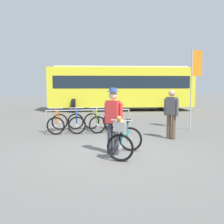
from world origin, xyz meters
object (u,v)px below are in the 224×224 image
bus_distant (121,86)px  pedestrian_with_backpack (172,111)px  racked_bike_blue (76,122)px  racked_bike_lime (94,122)px  racked_bike_orange (58,123)px  racked_bike_black (112,121)px  banner_flag (195,74)px  person_with_featured_bike (113,118)px  featured_bicycle (124,138)px

bus_distant → pedestrian_with_backpack: bearing=-91.9°
racked_bike_blue → racked_bike_lime: (0.70, -0.01, 0.00)m
racked_bike_orange → racked_bike_black: bearing=-0.6°
pedestrian_with_backpack → banner_flag: banner_flag is taller
racked_bike_black → person_with_featured_bike: 3.49m
racked_bike_blue → pedestrian_with_backpack: 3.65m
racked_bike_blue → person_with_featured_bike: bearing=-76.2°
racked_bike_lime → racked_bike_black: size_ratio=1.06×
racked_bike_blue → racked_bike_lime: bearing=-0.6°
person_with_featured_bike → pedestrian_with_backpack: size_ratio=1.05×
racked_bike_black → person_with_featured_bike: size_ratio=0.65×
racked_bike_orange → bus_distant: 9.20m
featured_bicycle → pedestrian_with_backpack: size_ratio=0.77×
banner_flag → racked_bike_black: bearing=173.3°
featured_bicycle → banner_flag: size_ratio=0.39×
featured_bicycle → bus_distant: bus_distant is taller
racked_bike_orange → racked_bike_black: (2.10, -0.02, -0.00)m
featured_bicycle → banner_flag: banner_flag is taller
person_with_featured_bike → racked_bike_lime: bearing=92.4°
racked_bike_black → pedestrian_with_backpack: pedestrian_with_backpack is taller
racked_bike_lime → racked_bike_blue: bearing=179.4°
racked_bike_black → bus_distant: size_ratio=0.11×
bus_distant → racked_bike_black: bearing=-104.0°
racked_bike_blue → racked_bike_lime: same height
racked_bike_blue → bus_distant: 8.91m
racked_bike_orange → banner_flag: 5.67m
person_with_featured_bike → bus_distant: bearing=77.4°
racked_bike_blue → banner_flag: banner_flag is taller
racked_bike_orange → racked_bike_lime: same height
featured_bicycle → person_with_featured_bike: person_with_featured_bike is taller
banner_flag → bus_distant: bearing=98.1°
racked_bike_orange → bus_distant: size_ratio=0.11×
racked_bike_orange → featured_bicycle: featured_bicycle is taller
racked_bike_lime → bus_distant: bearing=71.5°
racked_bike_blue → bus_distant: bearing=67.1°
racked_bike_orange → bus_distant: bearing=63.1°
racked_bike_orange → racked_bike_blue: (0.70, -0.01, -0.00)m
featured_bicycle → pedestrian_with_backpack: bearing=42.7°
racked_bike_orange → banner_flag: size_ratio=0.37×
racked_bike_black → featured_bicycle: bearing=-95.1°
featured_bicycle → person_with_featured_bike: bearing=125.9°
pedestrian_with_backpack → person_with_featured_bike: bearing=-145.5°
racked_bike_orange → racked_bike_lime: bearing=-0.6°
pedestrian_with_backpack → bus_distant: size_ratio=0.16×
racked_bike_orange → featured_bicycle: bearing=-64.6°
racked_bike_black → banner_flag: 3.76m
racked_bike_blue → racked_bike_black: 1.40m
racked_bike_blue → racked_bike_black: size_ratio=1.00×
racked_bike_lime → featured_bicycle: (0.37, -3.72, 0.12)m
racked_bike_orange → banner_flag: (5.34, -0.40, 1.86)m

